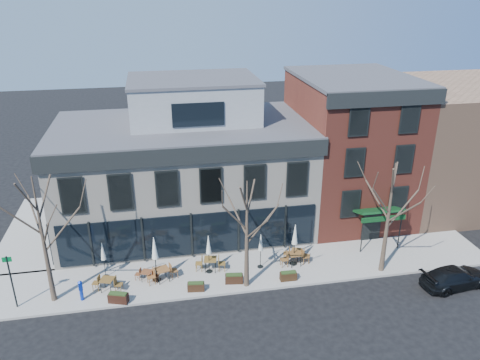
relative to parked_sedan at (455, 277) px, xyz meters
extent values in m
plane|color=black|center=(-15.75, 6.19, -0.65)|extent=(120.00, 120.00, 0.00)
cube|color=gray|center=(-12.50, 4.04, -0.57)|extent=(33.50, 4.70, 0.15)
cube|color=gray|center=(-27.00, 12.19, -0.57)|extent=(4.50, 12.00, 0.15)
cube|color=beige|center=(-15.75, 11.19, 3.35)|extent=(18.00, 10.00, 8.00)
cube|color=#47474C|center=(-15.75, 11.19, 7.40)|extent=(18.30, 10.30, 0.30)
cube|color=black|center=(-15.75, 6.07, 6.90)|extent=(18.30, 0.25, 1.10)
cube|color=black|center=(-24.87, 11.19, 6.90)|extent=(0.25, 10.30, 1.10)
cube|color=black|center=(-15.75, 6.13, 1.25)|extent=(17.20, 0.12, 3.00)
cube|color=black|center=(-24.81, 10.19, 1.25)|extent=(0.12, 7.50, 3.00)
cube|color=gray|center=(-14.75, 12.19, 8.95)|extent=(9.00, 6.50, 3.00)
cube|color=brown|center=(-2.75, 11.19, 4.85)|extent=(8.00, 10.00, 11.00)
cube|color=#47474C|center=(-2.75, 11.19, 10.40)|extent=(8.20, 10.20, 0.25)
cube|color=black|center=(-2.75, 6.07, 9.95)|extent=(8.20, 0.25, 1.00)
cube|color=#0C3615|center=(-2.75, 5.34, 2.25)|extent=(3.20, 1.66, 0.67)
cube|color=black|center=(-2.75, 6.14, 0.60)|extent=(1.40, 0.10, 2.50)
cube|color=#8C664C|center=(7.25, 12.19, 4.35)|extent=(12.00, 12.00, 10.00)
cone|color=#382B21|center=(-24.25, 2.99, 3.46)|extent=(0.34, 0.34, 7.92)
cylinder|color=#382B21|center=(-23.18, 3.17, 4.03)|extent=(2.23, 0.50, 2.48)
cylinder|color=#382B21|center=(-24.70, 3.95, 4.50)|extent=(1.03, 2.05, 2.14)
cylinder|color=#382B21|center=(-25.09, 2.68, 5.01)|extent=(1.80, 0.75, 2.21)
cylinder|color=#382B21|center=(-23.80, 2.02, 4.41)|extent=(1.03, 2.04, 2.28)
cone|color=#382B21|center=(-12.75, 2.29, 3.02)|extent=(0.34, 0.34, 7.04)
cylinder|color=#382B21|center=(-11.80, 2.45, 3.53)|extent=(2.00, 0.46, 2.21)
cylinder|color=#382B21|center=(-13.15, 3.15, 3.94)|extent=(0.93, 1.84, 1.91)
cylinder|color=#382B21|center=(-13.50, 2.01, 4.40)|extent=(1.61, 0.68, 1.97)
cylinder|color=#382B21|center=(-12.35, 1.43, 3.86)|extent=(0.93, 1.83, 2.03)
cone|color=#382B21|center=(-3.75, 2.29, 3.24)|extent=(0.34, 0.34, 7.48)
cylinder|color=#382B21|center=(-2.74, 2.46, 3.78)|extent=(2.12, 0.48, 2.35)
cylinder|color=#382B21|center=(-4.18, 3.20, 4.22)|extent=(0.98, 1.94, 2.03)
cylinder|color=#382B21|center=(-4.55, 2.00, 4.70)|extent=(1.71, 0.71, 2.09)
cylinder|color=#382B21|center=(-3.33, 1.38, 4.13)|extent=(0.98, 1.94, 2.16)
cylinder|color=black|center=(-26.25, 2.69, 1.20)|extent=(0.10, 0.10, 3.40)
cube|color=#005926|center=(-26.25, 2.69, 2.70)|extent=(0.50, 0.04, 0.30)
imported|color=black|center=(0.00, 0.00, 0.00)|extent=(4.65, 2.37, 1.29)
cylinder|color=#0B2898|center=(-22.61, 2.65, -0.13)|extent=(0.21, 0.21, 0.73)
cube|color=#0B2898|center=(-22.61, 2.65, 0.49)|extent=(0.27, 0.25, 0.52)
cone|color=#0B2898|center=(-22.61, 2.65, 0.80)|extent=(0.27, 0.27, 0.12)
cube|color=brown|center=(-21.17, 3.32, 0.30)|extent=(0.95, 0.95, 0.04)
cylinder|color=black|center=(-21.55, 3.11, -0.10)|extent=(0.04, 0.04, 0.78)
cylinder|color=black|center=(-20.97, 2.94, -0.10)|extent=(0.04, 0.04, 0.78)
cylinder|color=black|center=(-21.37, 3.70, -0.10)|extent=(0.04, 0.04, 0.78)
cylinder|color=black|center=(-20.79, 3.52, -0.10)|extent=(0.04, 0.04, 0.78)
cube|color=brown|center=(-18.83, 3.93, 0.15)|extent=(0.80, 0.80, 0.04)
cylinder|color=black|center=(-19.15, 3.79, -0.18)|extent=(0.04, 0.04, 0.64)
cylinder|color=black|center=(-18.68, 3.61, -0.18)|extent=(0.04, 0.04, 0.64)
cylinder|color=black|center=(-18.97, 4.25, -0.18)|extent=(0.04, 0.04, 0.64)
cylinder|color=black|center=(-18.51, 4.07, -0.18)|extent=(0.04, 0.04, 0.64)
cube|color=brown|center=(-17.84, 3.73, 0.34)|extent=(1.01, 1.01, 0.05)
cylinder|color=black|center=(-18.05, 3.33, -0.08)|extent=(0.05, 0.05, 0.83)
cylinder|color=black|center=(-17.44, 3.53, -0.08)|extent=(0.05, 0.05, 0.83)
cylinder|color=black|center=(-18.24, 3.94, -0.08)|extent=(0.05, 0.05, 0.83)
cylinder|color=black|center=(-17.63, 4.14, -0.08)|extent=(0.05, 0.05, 0.83)
cube|color=brown|center=(-14.73, 4.33, 0.34)|extent=(0.94, 0.94, 0.05)
cylinder|color=black|center=(-15.11, 4.07, -0.08)|extent=(0.05, 0.05, 0.82)
cylinder|color=black|center=(-14.48, 3.95, -0.08)|extent=(0.05, 0.05, 0.82)
cylinder|color=black|center=(-14.99, 4.70, -0.08)|extent=(0.05, 0.05, 0.82)
cylinder|color=black|center=(-14.36, 4.58, -0.08)|extent=(0.05, 0.05, 0.82)
cube|color=brown|center=(-9.15, 3.94, 0.34)|extent=(0.85, 0.85, 0.05)
cylinder|color=black|center=(-9.45, 3.61, -0.08)|extent=(0.05, 0.05, 0.82)
cylinder|color=black|center=(-8.81, 3.64, -0.08)|extent=(0.05, 0.05, 0.82)
cylinder|color=black|center=(-9.49, 4.25, -0.08)|extent=(0.05, 0.05, 0.82)
cylinder|color=black|center=(-8.85, 4.28, -0.08)|extent=(0.05, 0.05, 0.82)
cube|color=brown|center=(-8.87, 4.40, 0.27)|extent=(0.96, 0.96, 0.04)
cylinder|color=black|center=(-9.25, 4.25, -0.12)|extent=(0.04, 0.04, 0.75)
cylinder|color=black|center=(-8.71, 4.02, -0.12)|extent=(0.04, 0.04, 0.75)
cylinder|color=black|center=(-9.03, 4.79, -0.12)|extent=(0.04, 0.04, 0.75)
cylinder|color=black|center=(-8.49, 4.56, -0.12)|extent=(0.04, 0.04, 0.75)
cylinder|color=black|center=(-21.41, 4.83, -0.47)|extent=(0.40, 0.40, 0.05)
cylinder|color=black|center=(-21.41, 4.83, 0.49)|extent=(0.04, 0.04, 1.98)
cone|color=beige|center=(-21.41, 4.83, 1.39)|extent=(0.32, 0.32, 1.17)
cylinder|color=black|center=(-18.21, 3.83, -0.46)|extent=(0.50, 0.50, 0.07)
cylinder|color=black|center=(-18.21, 3.83, 0.74)|extent=(0.06, 0.06, 2.48)
cone|color=silver|center=(-18.21, 3.83, 1.87)|extent=(0.41, 0.41, 1.46)
cylinder|color=black|center=(-14.84, 4.15, -0.47)|extent=(0.43, 0.43, 0.06)
cylinder|color=black|center=(-14.84, 4.15, 0.57)|extent=(0.05, 0.05, 2.13)
cone|color=silver|center=(-14.84, 4.15, 1.54)|extent=(0.35, 0.35, 1.26)
cylinder|color=black|center=(-11.46, 4.08, -0.47)|extent=(0.39, 0.39, 0.05)
cylinder|color=black|center=(-11.46, 4.08, 0.49)|extent=(0.04, 0.04, 1.97)
cone|color=beige|center=(-11.46, 4.08, 1.39)|extent=(0.32, 0.32, 1.16)
cylinder|color=black|center=(-9.19, 4.02, -0.46)|extent=(0.48, 0.48, 0.06)
cylinder|color=black|center=(-9.19, 4.02, 0.69)|extent=(0.05, 0.05, 2.38)
cone|color=beige|center=(-9.19, 4.02, 1.77)|extent=(0.39, 0.39, 1.41)
cube|color=black|center=(-20.47, 2.03, -0.21)|extent=(1.23, 0.79, 0.57)
cube|color=#1E3314|center=(-20.47, 2.03, 0.10)|extent=(1.09, 0.67, 0.09)
cube|color=black|center=(-15.89, 2.31, -0.24)|extent=(1.07, 0.53, 0.51)
cube|color=#1E3314|center=(-15.89, 2.31, 0.04)|extent=(0.96, 0.44, 0.08)
cube|color=black|center=(-13.47, 2.69, -0.22)|extent=(1.16, 0.60, 0.55)
cube|color=#1E3314|center=(-13.47, 2.69, 0.08)|extent=(1.04, 0.49, 0.09)
cube|color=black|center=(-10.04, 2.35, -0.23)|extent=(1.06, 0.44, 0.53)
cube|color=#1E3314|center=(-10.04, 2.35, 0.05)|extent=(0.95, 0.35, 0.08)
camera|label=1|loc=(-17.64, -21.46, 16.84)|focal=35.00mm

